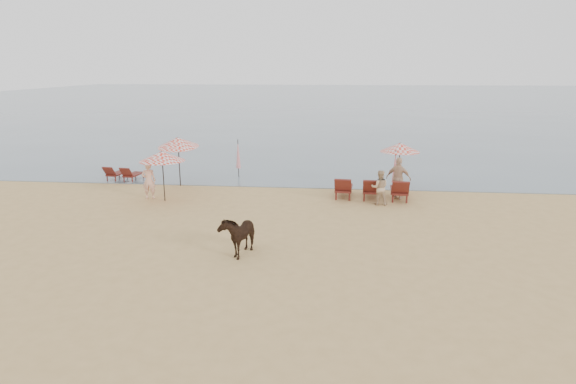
% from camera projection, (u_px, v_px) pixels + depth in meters
% --- Properties ---
extents(ground, '(120.00, 120.00, 0.00)m').
position_uv_depth(ground, '(271.00, 272.00, 13.84)').
color(ground, tan).
rests_on(ground, ground).
extents(sea, '(160.00, 140.00, 0.06)m').
position_uv_depth(sea, '(327.00, 98.00, 90.88)').
color(sea, '#51606B').
rests_on(sea, ground).
extents(lounger_cluster_left, '(1.73, 1.67, 0.55)m').
position_uv_depth(lounger_cluster_left, '(123.00, 173.00, 24.93)').
color(lounger_cluster_left, '#5D1B16').
rests_on(lounger_cluster_left, ground).
extents(lounger_cluster_right, '(3.32, 2.11, 0.70)m').
position_uv_depth(lounger_cluster_right, '(371.00, 188.00, 21.41)').
color(lounger_cluster_right, '#5D1B16').
rests_on(lounger_cluster_right, ground).
extents(umbrella_open_left_a, '(1.95, 1.95, 2.22)m').
position_uv_depth(umbrella_open_left_a, '(162.00, 156.00, 20.74)').
color(umbrella_open_left_a, black).
rests_on(umbrella_open_left_a, ground).
extents(umbrella_open_left_b, '(1.98, 2.02, 2.52)m').
position_uv_depth(umbrella_open_left_b, '(178.00, 142.00, 23.39)').
color(umbrella_open_left_b, black).
rests_on(umbrella_open_left_b, ground).
extents(umbrella_open_right, '(1.86, 1.86, 2.27)m').
position_uv_depth(umbrella_open_right, '(400.00, 147.00, 22.75)').
color(umbrella_open_right, black).
rests_on(umbrella_open_right, ground).
extents(umbrella_closed_left, '(0.25, 0.25, 2.03)m').
position_uv_depth(umbrella_closed_left, '(238.00, 154.00, 25.53)').
color(umbrella_closed_left, black).
rests_on(umbrella_closed_left, ground).
extents(umbrella_closed_right, '(0.24, 0.24, 2.00)m').
position_uv_depth(umbrella_closed_right, '(395.00, 167.00, 22.36)').
color(umbrella_closed_right, black).
rests_on(umbrella_closed_right, ground).
extents(cow, '(1.07, 1.69, 1.32)m').
position_uv_depth(cow, '(239.00, 234.00, 15.10)').
color(cow, black).
rests_on(cow, ground).
extents(beachgoer_left, '(0.67, 0.51, 1.65)m').
position_uv_depth(beachgoer_left, '(149.00, 181.00, 21.42)').
color(beachgoer_left, '#E1A78C').
rests_on(beachgoer_left, ground).
extents(beachgoer_right_a, '(0.73, 0.57, 1.50)m').
position_uv_depth(beachgoer_right_a, '(380.00, 188.00, 20.50)').
color(beachgoer_right_a, tan).
rests_on(beachgoer_right_a, ground).
extents(beachgoer_right_b, '(1.20, 0.85, 1.89)m').
position_uv_depth(beachgoer_right_b, '(399.00, 178.00, 21.30)').
color(beachgoer_right_b, tan).
rests_on(beachgoer_right_b, ground).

